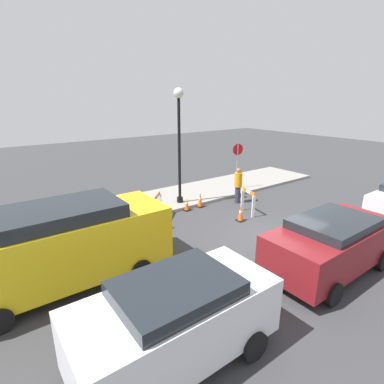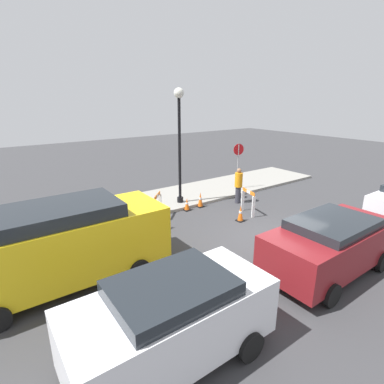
{
  "view_description": "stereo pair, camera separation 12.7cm",
  "coord_description": "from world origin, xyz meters",
  "px_view_note": "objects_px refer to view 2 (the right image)",
  "views": [
    {
      "loc": [
        -7.94,
        -5.91,
        4.84
      ],
      "look_at": [
        -0.73,
        3.91,
        1.0
      ],
      "focal_mm": 28.0,
      "sensor_mm": 36.0,
      "label": 1
    },
    {
      "loc": [
        -7.84,
        -5.99,
        4.84
      ],
      "look_at": [
        -0.73,
        3.91,
        1.0
      ],
      "focal_mm": 28.0,
      "sensor_mm": 36.0,
      "label": 2
    }
  ],
  "objects_px": {
    "stop_sign": "(238,159)",
    "parked_car_1": "(330,242)",
    "streetlamp_post": "(179,131)",
    "work_van": "(62,242)",
    "parked_car_0": "(172,317)",
    "person_worker": "(238,185)"
  },
  "relations": [
    {
      "from": "stop_sign",
      "to": "parked_car_1",
      "type": "distance_m",
      "value": 8.18
    },
    {
      "from": "streetlamp_post",
      "to": "work_van",
      "type": "height_order",
      "value": "streetlamp_post"
    },
    {
      "from": "parked_car_0",
      "to": "streetlamp_post",
      "type": "bearing_deg",
      "value": 55.56
    },
    {
      "from": "parked_car_0",
      "to": "work_van",
      "type": "xyz_separation_m",
      "value": [
        -1.0,
        3.81,
        0.26
      ]
    },
    {
      "from": "person_worker",
      "to": "parked_car_0",
      "type": "xyz_separation_m",
      "value": [
        -7.38,
        -5.87,
        0.07
      ]
    },
    {
      "from": "stop_sign",
      "to": "work_van",
      "type": "bearing_deg",
      "value": 34.1
    },
    {
      "from": "streetlamp_post",
      "to": "parked_car_1",
      "type": "bearing_deg",
      "value": -87.67
    },
    {
      "from": "parked_car_1",
      "to": "parked_car_0",
      "type": "bearing_deg",
      "value": 180.0
    },
    {
      "from": "streetlamp_post",
      "to": "stop_sign",
      "type": "distance_m",
      "value": 4.14
    },
    {
      "from": "person_worker",
      "to": "work_van",
      "type": "bearing_deg",
      "value": 5.29
    },
    {
      "from": "streetlamp_post",
      "to": "parked_car_1",
      "type": "height_order",
      "value": "streetlamp_post"
    },
    {
      "from": "stop_sign",
      "to": "person_worker",
      "type": "distance_m",
      "value": 2.2
    },
    {
      "from": "parked_car_1",
      "to": "work_van",
      "type": "xyz_separation_m",
      "value": [
        -6.28,
        3.81,
        0.3
      ]
    },
    {
      "from": "stop_sign",
      "to": "parked_car_1",
      "type": "relative_size",
      "value": 0.57
    },
    {
      "from": "parked_car_1",
      "to": "person_worker",
      "type": "bearing_deg",
      "value": 70.27
    },
    {
      "from": "streetlamp_post",
      "to": "stop_sign",
      "type": "xyz_separation_m",
      "value": [
        3.78,
        0.1,
        -1.68
      ]
    },
    {
      "from": "person_worker",
      "to": "work_van",
      "type": "height_order",
      "value": "work_van"
    },
    {
      "from": "person_worker",
      "to": "work_van",
      "type": "distance_m",
      "value": 8.64
    },
    {
      "from": "person_worker",
      "to": "parked_car_1",
      "type": "height_order",
      "value": "person_worker"
    },
    {
      "from": "person_worker",
      "to": "parked_car_1",
      "type": "relative_size",
      "value": 0.4
    },
    {
      "from": "person_worker",
      "to": "parked_car_1",
      "type": "distance_m",
      "value": 6.23
    },
    {
      "from": "stop_sign",
      "to": "person_worker",
      "type": "xyz_separation_m",
      "value": [
        -1.37,
        -1.49,
        -0.84
      ]
    }
  ]
}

